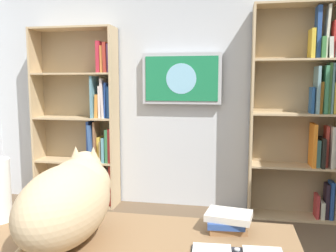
{
  "coord_description": "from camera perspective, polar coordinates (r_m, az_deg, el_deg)",
  "views": [
    {
      "loc": [
        -0.56,
        1.6,
        1.37
      ],
      "look_at": [
        -0.06,
        -1.09,
        1.03
      ],
      "focal_mm": 37.85,
      "sensor_mm": 36.0,
      "label": 1
    }
  ],
  "objects": [
    {
      "name": "wall_back",
      "position": [
        3.87,
        2.18,
        6.79
      ],
      "size": [
        4.52,
        0.06,
        2.7
      ],
      "primitive_type": "cube",
      "color": "silver",
      "rests_on": "ground"
    },
    {
      "name": "bookshelf_left",
      "position": [
        3.74,
        21.26,
        2.19
      ],
      "size": [
        0.85,
        0.28,
        2.12
      ],
      "color": "tan",
      "rests_on": "ground"
    },
    {
      "name": "bookshelf_right",
      "position": [
        4.02,
        -12.92,
        0.73
      ],
      "size": [
        0.93,
        0.28,
        1.95
      ],
      "color": "tan",
      "rests_on": "ground"
    },
    {
      "name": "wall_mounted_tv",
      "position": [
        3.79,
        2.21,
        7.62
      ],
      "size": [
        0.84,
        0.07,
        0.54
      ],
      "color": "#B7B7BC"
    },
    {
      "name": "cat",
      "position": [
        1.45,
        -15.55,
        -11.14
      ],
      "size": [
        0.3,
        0.68,
        0.34
      ],
      "color": "#D1B284",
      "rests_on": "desk"
    },
    {
      "name": "desk_book_stack",
      "position": [
        1.53,
        9.51,
        -14.82
      ],
      "size": [
        0.2,
        0.16,
        0.08
      ],
      "color": "#996B42",
      "rests_on": "desk"
    }
  ]
}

